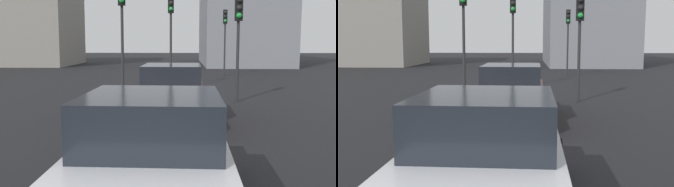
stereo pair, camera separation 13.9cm
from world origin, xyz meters
The scene contains 7 objects.
car_maroon_lead centered at (10.18, 0.04, 0.76)m, with size 4.60×2.04×1.59m.
car_white_second centered at (4.16, 0.12, 0.75)m, with size 4.30×2.17×1.57m.
traffic_light_near_left centered at (13.75, -2.26, 2.79)m, with size 0.32×0.29×3.87m.
traffic_light_near_right centered at (25.32, -2.99, 3.08)m, with size 0.32×0.30×4.29m.
traffic_light_far_left centered at (18.05, 0.33, 3.19)m, with size 0.32×0.29×4.46m.
traffic_light_far_right centered at (14.45, 2.10, 3.21)m, with size 0.32×0.30×4.49m.
building_facade_center centered at (37.20, 16.00, 5.50)m, with size 9.11×11.35×10.99m, color gray.
Camera 2 is at (-0.78, -0.39, 2.20)m, focal length 42.04 mm.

